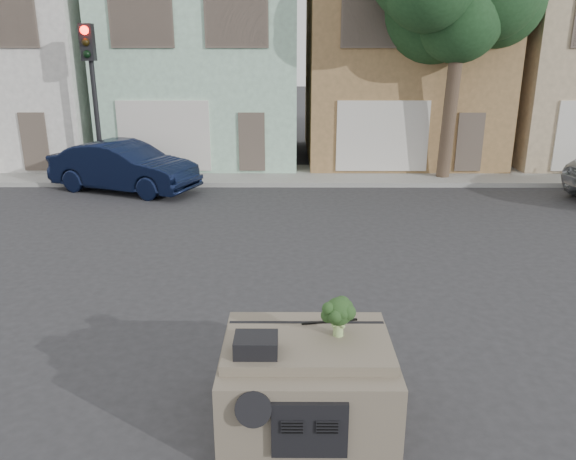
{
  "coord_description": "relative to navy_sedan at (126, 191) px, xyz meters",
  "views": [
    {
      "loc": [
        -0.2,
        -8.82,
        4.33
      ],
      "look_at": [
        -0.25,
        0.5,
        1.3
      ],
      "focal_mm": 35.0,
      "sensor_mm": 36.0,
      "label": 1
    }
  ],
  "objects": [
    {
      "name": "tree_near",
      "position": [
        10.44,
        1.28,
        4.25
      ],
      "size": [
        4.4,
        4.0,
        8.5
      ],
      "primitive_type": "cube",
      "color": "#1D401F",
      "rests_on": "ground"
    },
    {
      "name": "townhouse_mint",
      "position": [
        1.94,
        5.98,
        3.77
      ],
      "size": [
        7.2,
        8.2,
        7.55
      ],
      "primitive_type": "cube",
      "color": "#A7D4B7",
      "rests_on": "ground"
    },
    {
      "name": "instrument_hump",
      "position": [
        4.86,
        -11.87,
        1.22
      ],
      "size": [
        0.48,
        0.38,
        0.2
      ],
      "primitive_type": "cube",
      "color": "black",
      "rests_on": "car_dashboard"
    },
    {
      "name": "townhouse_white",
      "position": [
        -5.56,
        5.98,
        3.77
      ],
      "size": [
        7.2,
        8.2,
        7.55
      ],
      "primitive_type": "cube",
      "color": "silver",
      "rests_on": "ground"
    },
    {
      "name": "wiper_arm",
      "position": [
        5.72,
        -11.14,
        1.13
      ],
      "size": [
        0.69,
        0.15,
        0.02
      ],
      "primitive_type": "cube",
      "rotation": [
        0.0,
        0.0,
        0.17
      ],
      "color": "black",
      "rests_on": "car_dashboard"
    },
    {
      "name": "traffic_signal",
      "position": [
        -1.06,
        0.98,
        2.55
      ],
      "size": [
        0.4,
        0.4,
        5.1
      ],
      "primitive_type": "cube",
      "color": "black",
      "rests_on": "ground"
    },
    {
      "name": "broccoli",
      "position": [
        5.8,
        -11.46,
        1.36
      ],
      "size": [
        0.4,
        0.4,
        0.48
      ],
      "primitive_type": "cube",
      "rotation": [
        0.0,
        0.0,
        3.14
      ],
      "color": "#1D3717",
      "rests_on": "car_dashboard"
    },
    {
      "name": "sidewalk",
      "position": [
        5.44,
        1.98,
        0.07
      ],
      "size": [
        40.0,
        3.0,
        0.15
      ],
      "primitive_type": "cube",
      "color": "gray",
      "rests_on": "ground"
    },
    {
      "name": "ground_plane",
      "position": [
        5.44,
        -8.52,
        0.0
      ],
      "size": [
        120.0,
        120.0,
        0.0
      ],
      "primitive_type": "plane",
      "color": "#303033",
      "rests_on": "ground"
    },
    {
      "name": "navy_sedan",
      "position": [
        0.0,
        0.0,
        0.0
      ],
      "size": [
        5.01,
        3.24,
        1.56
      ],
      "primitive_type": "imported",
      "rotation": [
        0.0,
        0.0,
        1.2
      ],
      "color": "black",
      "rests_on": "ground"
    },
    {
      "name": "townhouse_tan",
      "position": [
        9.44,
        5.98,
        3.77
      ],
      "size": [
        7.2,
        8.2,
        7.55
      ],
      "primitive_type": "cube",
      "color": "olive",
      "rests_on": "ground"
    },
    {
      "name": "car_dashboard",
      "position": [
        5.44,
        -11.52,
        0.56
      ],
      "size": [
        2.0,
        1.8,
        1.12
      ],
      "primitive_type": "cube",
      "color": "#6E6452",
      "rests_on": "ground"
    }
  ]
}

